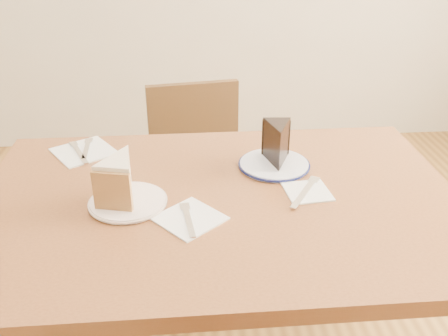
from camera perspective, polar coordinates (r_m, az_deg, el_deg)
table at (r=1.29m, az=-0.41°, el=-7.10°), size 1.20×0.80×0.75m
chair_far at (r=1.88m, az=-2.66°, el=-2.09°), size 0.46×0.46×0.82m
plate_cream at (r=1.23m, az=-10.91°, el=-3.83°), size 0.18×0.18×0.01m
plate_navy at (r=1.38m, az=5.74°, el=0.39°), size 0.19×0.19×0.01m
carrot_cake at (r=1.22m, az=-11.59°, el=-1.12°), size 0.11×0.14×0.09m
chocolate_cake at (r=1.36m, az=6.16°, el=2.51°), size 0.08×0.11×0.10m
napkin_cream at (r=1.15m, az=-3.95°, el=-5.77°), size 0.19×0.19×0.00m
napkin_navy at (r=1.27m, az=9.51°, el=-2.69°), size 0.12×0.12×0.00m
napkin_spare at (r=1.52m, az=-15.71°, el=1.84°), size 0.22×0.22×0.00m
fork_cream at (r=1.14m, az=-4.09°, el=-5.94°), size 0.03×0.14×0.00m
knife_navy at (r=1.26m, az=9.21°, el=-2.75°), size 0.10×0.15×0.00m
fork_spare at (r=1.52m, az=-15.43°, el=2.15°), size 0.02×0.14×0.00m
knife_spare at (r=1.50m, az=-16.24°, el=1.71°), size 0.08×0.15×0.00m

